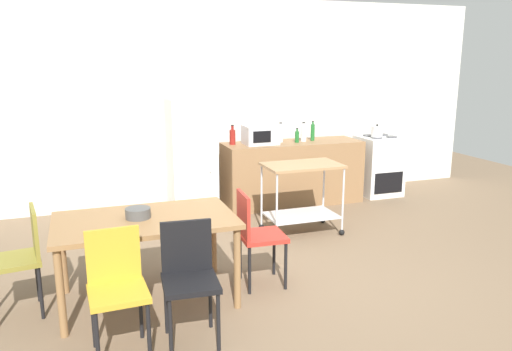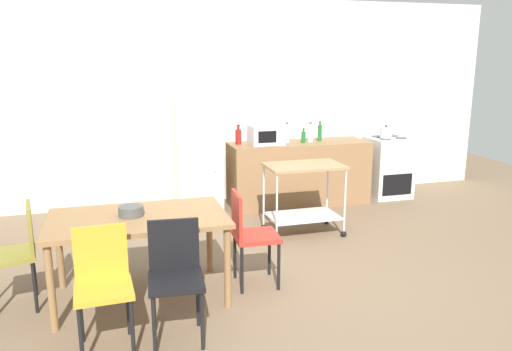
{
  "view_description": "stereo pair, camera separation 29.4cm",
  "coord_description": "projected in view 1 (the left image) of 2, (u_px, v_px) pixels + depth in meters",
  "views": [
    {
      "loc": [
        -1.95,
        -3.9,
        2.06
      ],
      "look_at": [
        -0.15,
        1.2,
        0.8
      ],
      "focal_mm": 35.27,
      "sensor_mm": 36.0,
      "label": 1
    },
    {
      "loc": [
        -1.68,
        -3.99,
        2.06
      ],
      "look_at": [
        -0.15,
        1.2,
        0.8
      ],
      "focal_mm": 35.27,
      "sensor_mm": 36.0,
      "label": 2
    }
  ],
  "objects": [
    {
      "name": "ground_plane",
      "position": [
        314.0,
        285.0,
        4.69
      ],
      "size": [
        12.0,
        12.0,
        0.0
      ],
      "primitive_type": "plane",
      "color": "brown"
    },
    {
      "name": "back_wall",
      "position": [
        220.0,
        102.0,
        7.29
      ],
      "size": [
        8.4,
        0.12,
        2.9
      ],
      "primitive_type": "cube",
      "color": "silver",
      "rests_on": "ground_plane"
    },
    {
      "name": "kitchen_counter",
      "position": [
        292.0,
        173.0,
        7.26
      ],
      "size": [
        2.0,
        0.64,
        0.9
      ],
      "primitive_type": "cube",
      "color": "olive",
      "rests_on": "ground_plane"
    },
    {
      "name": "dining_table",
      "position": [
        145.0,
        227.0,
        4.25
      ],
      "size": [
        1.5,
        0.9,
        0.75
      ],
      "color": "olive",
      "rests_on": "ground_plane"
    },
    {
      "name": "chair_black",
      "position": [
        189.0,
        273.0,
        3.7
      ],
      "size": [
        0.43,
        0.43,
        0.89
      ],
      "rotation": [
        0.0,
        0.0,
        -0.08
      ],
      "color": "black",
      "rests_on": "ground_plane"
    },
    {
      "name": "chair_red",
      "position": [
        256.0,
        232.0,
        4.59
      ],
      "size": [
        0.42,
        0.42,
        0.89
      ],
      "rotation": [
        0.0,
        0.0,
        1.51
      ],
      "color": "#B72D23",
      "rests_on": "ground_plane"
    },
    {
      "name": "chair_olive",
      "position": [
        22.0,
        254.0,
        4.07
      ],
      "size": [
        0.45,
        0.45,
        0.89
      ],
      "rotation": [
        0.0,
        0.0,
        -1.43
      ],
      "color": "olive",
      "rests_on": "ground_plane"
    },
    {
      "name": "chair_mustard",
      "position": [
        117.0,
        283.0,
        3.54
      ],
      "size": [
        0.42,
        0.42,
        0.89
      ],
      "rotation": [
        0.0,
        0.0,
        0.04
      ],
      "color": "gold",
      "rests_on": "ground_plane"
    },
    {
      "name": "stove_oven",
      "position": [
        378.0,
        166.0,
        7.75
      ],
      "size": [
        0.6,
        0.61,
        0.92
      ],
      "color": "white",
      "rests_on": "ground_plane"
    },
    {
      "name": "refrigerator",
      "position": [
        192.0,
        156.0,
        6.81
      ],
      "size": [
        0.6,
        0.63,
        1.55
      ],
      "color": "white",
      "rests_on": "ground_plane"
    },
    {
      "name": "kitchen_cart",
      "position": [
        302.0,
        187.0,
        5.98
      ],
      "size": [
        0.91,
        0.57,
        0.85
      ],
      "color": "#A37A51",
      "rests_on": "ground_plane"
    },
    {
      "name": "bottle_soda",
      "position": [
        232.0,
        137.0,
        6.94
      ],
      "size": [
        0.08,
        0.08,
        0.27
      ],
      "color": "maroon",
      "rests_on": "kitchen_counter"
    },
    {
      "name": "microwave",
      "position": [
        260.0,
        135.0,
        6.96
      ],
      "size": [
        0.46,
        0.35,
        0.26
      ],
      "color": "silver",
      "rests_on": "kitchen_counter"
    },
    {
      "name": "bottle_vinegar",
      "position": [
        281.0,
        134.0,
        7.14
      ],
      "size": [
        0.07,
        0.07,
        0.28
      ],
      "color": "silver",
      "rests_on": "kitchen_counter"
    },
    {
      "name": "bottle_hot_sauce",
      "position": [
        297.0,
        136.0,
        7.11
      ],
      "size": [
        0.06,
        0.06,
        0.21
      ],
      "color": "#1E6628",
      "rests_on": "kitchen_counter"
    },
    {
      "name": "bottle_wine",
      "position": [
        304.0,
        133.0,
        7.2
      ],
      "size": [
        0.08,
        0.08,
        0.28
      ],
      "color": "silver",
      "rests_on": "kitchen_counter"
    },
    {
      "name": "bottle_sesame_oil",
      "position": [
        313.0,
        132.0,
        7.27
      ],
      "size": [
        0.06,
        0.06,
        0.28
      ],
      "color": "#1E6628",
      "rests_on": "kitchen_counter"
    },
    {
      "name": "fruit_bowl",
      "position": [
        138.0,
        213.0,
        4.23
      ],
      "size": [
        0.21,
        0.21,
        0.09
      ],
      "primitive_type": "cylinder",
      "color": "#4C4C4C",
      "rests_on": "dining_table"
    },
    {
      "name": "kettle",
      "position": [
        377.0,
        131.0,
        7.5
      ],
      "size": [
        0.24,
        0.17,
        0.19
      ],
      "color": "silver",
      "rests_on": "stove_oven"
    }
  ]
}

